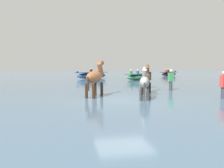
{
  "coord_description": "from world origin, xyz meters",
  "views": [
    {
      "loc": [
        -2.62,
        -10.64,
        1.94
      ],
      "look_at": [
        -0.03,
        2.57,
        0.85
      ],
      "focal_mm": 39.58,
      "sensor_mm": 36.0,
      "label": 1
    }
  ],
  "objects_px": {
    "horse_trailing_grey": "(144,83)",
    "boat_near_port": "(92,75)",
    "person_wading_mid": "(171,82)",
    "boat_near_starboard": "(137,77)",
    "person_onlooker_right": "(148,80)",
    "person_onlooker_left": "(223,87)",
    "horse_flank_bay": "(146,79)",
    "horse_lead_chestnut": "(95,78)",
    "boat_mid_outer": "(169,74)"
  },
  "relations": [
    {
      "from": "horse_lead_chestnut",
      "to": "boat_mid_outer",
      "type": "xyz_separation_m",
      "value": [
        12.37,
        19.08,
        -0.64
      ]
    },
    {
      "from": "horse_flank_bay",
      "to": "boat_near_starboard",
      "type": "bearing_deg",
      "value": 75.72
    },
    {
      "from": "horse_flank_bay",
      "to": "person_onlooker_left",
      "type": "relative_size",
      "value": 1.18
    },
    {
      "from": "horse_lead_chestnut",
      "to": "person_onlooker_right",
      "type": "xyz_separation_m",
      "value": [
        4.03,
        3.68,
        -0.39
      ]
    },
    {
      "from": "horse_lead_chestnut",
      "to": "person_onlooker_left",
      "type": "distance_m",
      "value": 6.01
    },
    {
      "from": "horse_trailing_grey",
      "to": "horse_flank_bay",
      "type": "height_order",
      "value": "horse_flank_bay"
    },
    {
      "from": "person_onlooker_right",
      "to": "horse_flank_bay",
      "type": "bearing_deg",
      "value": -111.67
    },
    {
      "from": "boat_near_port",
      "to": "person_onlooker_left",
      "type": "height_order",
      "value": "person_onlooker_left"
    },
    {
      "from": "horse_flank_bay",
      "to": "boat_mid_outer",
      "type": "relative_size",
      "value": 0.7
    },
    {
      "from": "horse_trailing_grey",
      "to": "person_onlooker_left",
      "type": "bearing_deg",
      "value": -9.31
    },
    {
      "from": "person_wading_mid",
      "to": "person_onlooker_left",
      "type": "bearing_deg",
      "value": -78.22
    },
    {
      "from": "boat_mid_outer",
      "to": "boat_near_starboard",
      "type": "bearing_deg",
      "value": -132.36
    },
    {
      "from": "horse_flank_bay",
      "to": "person_wading_mid",
      "type": "bearing_deg",
      "value": 31.56
    },
    {
      "from": "boat_near_starboard",
      "to": "person_onlooker_right",
      "type": "bearing_deg",
      "value": -101.56
    },
    {
      "from": "horse_flank_bay",
      "to": "person_onlooker_right",
      "type": "distance_m",
      "value": 3.06
    },
    {
      "from": "boat_near_starboard",
      "to": "person_onlooker_right",
      "type": "height_order",
      "value": "person_onlooker_right"
    },
    {
      "from": "horse_lead_chestnut",
      "to": "boat_near_starboard",
      "type": "distance_m",
      "value": 13.05
    },
    {
      "from": "person_onlooker_left",
      "to": "boat_near_starboard",
      "type": "bearing_deg",
      "value": 90.15
    },
    {
      "from": "horse_trailing_grey",
      "to": "horse_flank_bay",
      "type": "relative_size",
      "value": 0.94
    },
    {
      "from": "horse_trailing_grey",
      "to": "boat_near_port",
      "type": "xyz_separation_m",
      "value": [
        -0.59,
        16.2,
        -0.37
      ]
    },
    {
      "from": "boat_mid_outer",
      "to": "person_onlooker_right",
      "type": "distance_m",
      "value": 17.51
    },
    {
      "from": "horse_lead_chestnut",
      "to": "person_onlooker_right",
      "type": "distance_m",
      "value": 5.47
    },
    {
      "from": "person_onlooker_left",
      "to": "horse_flank_bay",
      "type": "bearing_deg",
      "value": 136.38
    },
    {
      "from": "horse_lead_chestnut",
      "to": "boat_near_port",
      "type": "bearing_deg",
      "value": 84.2
    },
    {
      "from": "boat_near_starboard",
      "to": "person_onlooker_right",
      "type": "distance_m",
      "value": 8.22
    },
    {
      "from": "horse_lead_chestnut",
      "to": "horse_trailing_grey",
      "type": "height_order",
      "value": "horse_lead_chestnut"
    },
    {
      "from": "boat_near_port",
      "to": "boat_mid_outer",
      "type": "bearing_deg",
      "value": 20.72
    },
    {
      "from": "horse_trailing_grey",
      "to": "person_onlooker_right",
      "type": "relative_size",
      "value": 1.11
    },
    {
      "from": "person_wading_mid",
      "to": "boat_mid_outer",
      "type": "bearing_deg",
      "value": 66.27
    },
    {
      "from": "boat_near_port",
      "to": "person_wading_mid",
      "type": "relative_size",
      "value": 2.41
    },
    {
      "from": "horse_lead_chestnut",
      "to": "person_onlooker_right",
      "type": "bearing_deg",
      "value": 42.41
    },
    {
      "from": "person_wading_mid",
      "to": "person_onlooker_left",
      "type": "height_order",
      "value": "same"
    },
    {
      "from": "horse_trailing_grey",
      "to": "person_onlooker_right",
      "type": "xyz_separation_m",
      "value": [
        1.92,
        4.91,
        -0.2
      ]
    },
    {
      "from": "boat_near_starboard",
      "to": "boat_near_port",
      "type": "bearing_deg",
      "value": 142.07
    },
    {
      "from": "horse_lead_chestnut",
      "to": "boat_mid_outer",
      "type": "bearing_deg",
      "value": 57.04
    },
    {
      "from": "horse_flank_bay",
      "to": "person_onlooker_left",
      "type": "xyz_separation_m",
      "value": [
        2.81,
        -2.67,
        -0.27
      ]
    },
    {
      "from": "horse_trailing_grey",
      "to": "person_onlooker_left",
      "type": "height_order",
      "value": "horse_trailing_grey"
    },
    {
      "from": "person_onlooker_right",
      "to": "person_onlooker_left",
      "type": "relative_size",
      "value": 1.0
    },
    {
      "from": "boat_mid_outer",
      "to": "person_wading_mid",
      "type": "xyz_separation_m",
      "value": [
        -7.47,
        -17.0,
        0.25
      ]
    },
    {
      "from": "horse_lead_chestnut",
      "to": "person_onlooker_left",
      "type": "relative_size",
      "value": 1.31
    },
    {
      "from": "boat_near_starboard",
      "to": "person_wading_mid",
      "type": "xyz_separation_m",
      "value": [
        -0.78,
        -9.66,
        0.21
      ]
    },
    {
      "from": "boat_mid_outer",
      "to": "boat_near_starboard",
      "type": "relative_size",
      "value": 0.96
    },
    {
      "from": "horse_trailing_grey",
      "to": "boat_near_port",
      "type": "relative_size",
      "value": 0.46
    },
    {
      "from": "horse_trailing_grey",
      "to": "horse_flank_bay",
      "type": "distance_m",
      "value": 2.23
    },
    {
      "from": "boat_mid_outer",
      "to": "person_onlooker_right",
      "type": "relative_size",
      "value": 1.68
    },
    {
      "from": "horse_trailing_grey",
      "to": "boat_near_port",
      "type": "bearing_deg",
      "value": 92.07
    },
    {
      "from": "horse_lead_chestnut",
      "to": "person_wading_mid",
      "type": "bearing_deg",
      "value": 22.97
    },
    {
      "from": "horse_lead_chestnut",
      "to": "horse_flank_bay",
      "type": "height_order",
      "value": "horse_lead_chestnut"
    },
    {
      "from": "person_onlooker_left",
      "to": "boat_near_port",
      "type": "bearing_deg",
      "value": 104.01
    },
    {
      "from": "horse_lead_chestnut",
      "to": "horse_trailing_grey",
      "type": "bearing_deg",
      "value": -30.27
    }
  ]
}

